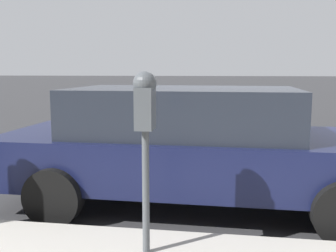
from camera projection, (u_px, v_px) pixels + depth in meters
ground_plane at (233, 184)px, 5.84m from camera, size 220.00×220.00×0.00m
parking_meter at (145, 116)px, 3.15m from camera, size 0.21×0.19×1.51m
car_navy at (194, 144)px, 4.81m from camera, size 2.07×4.79×1.46m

